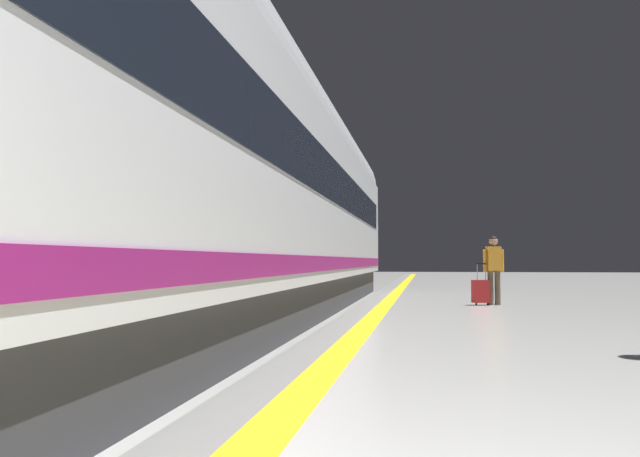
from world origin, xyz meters
name	(u,v)px	position (x,y,z in m)	size (l,w,h in m)	color
safety_line_strip	(366,326)	(-0.81, 10.00, 0.00)	(0.36, 80.00, 0.01)	yellow
tactile_edge_band	(344,325)	(-1.15, 10.00, 0.00)	(0.64, 80.00, 0.01)	slate
high_speed_train	(158,137)	(-2.94, 6.67, 2.50)	(2.94, 32.64, 4.97)	#38383D
passenger_near	(494,265)	(1.74, 15.37, 0.95)	(0.49, 0.28, 1.63)	brown
suitcase_near	(481,291)	(1.42, 15.26, 0.33)	(0.43, 0.34, 0.98)	#A51E1E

